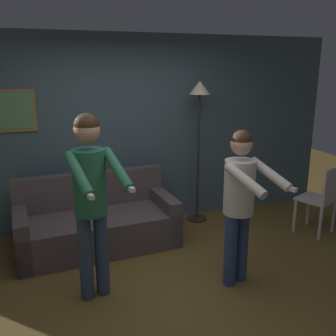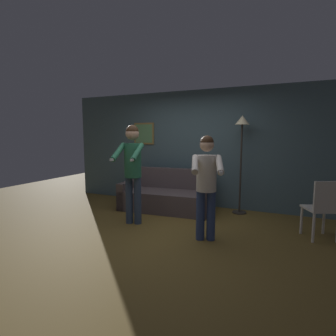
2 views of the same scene
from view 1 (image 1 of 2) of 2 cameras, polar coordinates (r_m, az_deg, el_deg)
ground_plane at (r=3.87m, az=-1.11°, el=-18.77°), size 12.00×12.00×0.00m
back_wall_assembly at (r=5.16m, az=-7.74°, el=5.43°), size 6.40×0.09×2.60m
couch at (r=4.75m, az=-10.74°, el=-8.49°), size 1.96×0.99×0.87m
torchiere_lamp at (r=5.15m, az=4.77°, el=8.69°), size 0.28×0.28×1.99m
person_standing_left at (r=3.44m, az=-11.70°, el=-3.30°), size 0.53×0.74×1.78m
person_standing_right at (r=3.71m, az=10.95°, el=-4.13°), size 0.55×0.65×1.59m
dining_chair_distant at (r=5.30m, az=22.49°, el=-3.99°), size 0.55×0.55×0.93m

